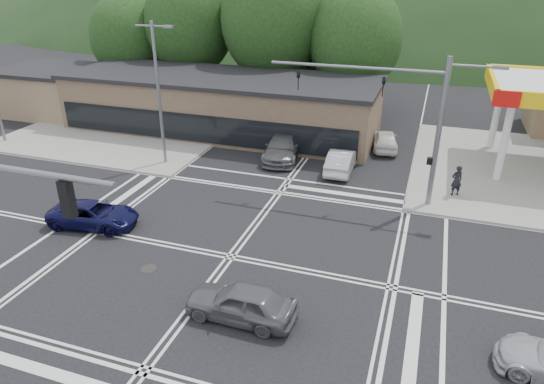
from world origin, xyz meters
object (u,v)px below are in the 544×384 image
(car_grey_center, at_px, (241,302))
(pedestrian, at_px, (457,180))
(car_northbound, at_px, (283,147))
(car_blue_west, at_px, (94,214))
(car_queue_a, at_px, (341,160))
(car_queue_b, at_px, (385,140))

(car_grey_center, bearing_deg, pedestrian, 151.52)
(car_northbound, xyz_separation_m, pedestrian, (11.08, -2.81, 0.24))
(car_grey_center, xyz_separation_m, car_northbound, (-3.55, 16.30, 0.08))
(car_blue_west, xyz_separation_m, car_grey_center, (9.66, -4.20, 0.09))
(car_grey_center, relative_size, pedestrian, 2.36)
(car_queue_a, height_order, pedestrian, pedestrian)
(car_queue_a, bearing_deg, car_northbound, -15.45)
(car_blue_west, relative_size, car_queue_b, 1.09)
(car_blue_west, bearing_deg, car_queue_b, -45.82)
(car_queue_b, bearing_deg, car_blue_west, 42.20)
(car_blue_west, relative_size, car_queue_a, 1.03)
(car_grey_center, xyz_separation_m, car_queue_b, (2.82, 20.25, -0.01))
(pedestrian, bearing_deg, car_blue_west, 0.66)
(car_blue_west, xyz_separation_m, car_queue_b, (12.49, 16.05, 0.08))
(car_blue_west, xyz_separation_m, car_queue_a, (10.35, 11.05, 0.10))
(car_queue_b, bearing_deg, car_grey_center, 72.15)
(car_northbound, bearing_deg, car_queue_b, 22.74)
(car_northbound, bearing_deg, car_blue_west, -125.85)
(car_blue_west, relative_size, car_grey_center, 1.07)
(car_grey_center, xyz_separation_m, pedestrian, (7.53, 13.49, 0.32))
(car_queue_a, relative_size, car_queue_b, 1.06)
(car_queue_b, bearing_deg, car_northbound, 21.86)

